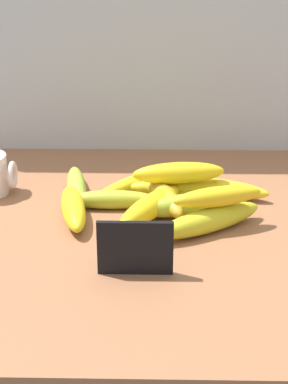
% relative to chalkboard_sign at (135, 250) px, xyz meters
% --- Properties ---
extents(counter_top, '(1.10, 0.76, 0.03)m').
position_rel_chalkboard_sign_xyz_m(counter_top, '(0.06, 0.15, -0.05)').
color(counter_top, '#905B3B').
rests_on(counter_top, ground).
extents(back_wall, '(1.30, 0.02, 0.70)m').
position_rel_chalkboard_sign_xyz_m(back_wall, '(0.06, 0.54, 0.28)').
color(back_wall, silver).
rests_on(back_wall, ground).
extents(chalkboard_sign, '(0.11, 0.02, 0.08)m').
position_rel_chalkboard_sign_xyz_m(chalkboard_sign, '(0.00, 0.00, 0.00)').
color(chalkboard_sign, black).
rests_on(chalkboard_sign, counter_top).
extents(banana_0, '(0.18, 0.09, 0.04)m').
position_rel_chalkboard_sign_xyz_m(banana_0, '(0.08, 0.19, -0.02)').
color(banana_0, '#98AD2B').
rests_on(banana_0, counter_top).
extents(banana_1, '(0.13, 0.18, 0.04)m').
position_rel_chalkboard_sign_xyz_m(banana_1, '(0.02, 0.18, -0.02)').
color(banana_1, yellow).
rests_on(banana_1, counter_top).
extents(banana_2, '(0.07, 0.18, 0.04)m').
position_rel_chalkboard_sign_xyz_m(banana_2, '(-0.11, 0.18, -0.02)').
color(banana_2, yellow).
rests_on(banana_2, counter_top).
extents(banana_3, '(0.07, 0.19, 0.03)m').
position_rel_chalkboard_sign_xyz_m(banana_3, '(-0.12, 0.28, -0.02)').
color(banana_3, '#9FC137').
rests_on(banana_3, counter_top).
extents(banana_4, '(0.16, 0.16, 0.03)m').
position_rel_chalkboard_sign_xyz_m(banana_4, '(-0.01, 0.30, -0.02)').
color(banana_4, yellow).
rests_on(banana_4, counter_top).
extents(banana_5, '(0.19, 0.14, 0.04)m').
position_rel_chalkboard_sign_xyz_m(banana_5, '(0.12, 0.13, -0.02)').
color(banana_5, gold).
rests_on(banana_5, counter_top).
extents(banana_6, '(0.21, 0.04, 0.03)m').
position_rel_chalkboard_sign_xyz_m(banana_6, '(0.08, 0.27, -0.02)').
color(banana_6, yellow).
rests_on(banana_6, counter_top).
extents(banana_7, '(0.09, 0.18, 0.04)m').
position_rel_chalkboard_sign_xyz_m(banana_7, '(0.04, 0.23, -0.02)').
color(banana_7, gold).
rests_on(banana_7, counter_top).
extents(banana_8, '(0.16, 0.04, 0.03)m').
position_rel_chalkboard_sign_xyz_m(banana_8, '(-0.05, 0.22, -0.02)').
color(banana_8, '#A6B22B').
rests_on(banana_8, counter_top).
extents(banana_9, '(0.20, 0.09, 0.03)m').
position_rel_chalkboard_sign_xyz_m(banana_9, '(0.14, 0.28, -0.02)').
color(banana_9, yellow).
rests_on(banana_9, counter_top).
extents(banana_10, '(0.17, 0.06, 0.04)m').
position_rel_chalkboard_sign_xyz_m(banana_10, '(0.07, 0.26, 0.02)').
color(banana_10, yellow).
rests_on(banana_10, banana_6).
extents(banana_11, '(0.16, 0.08, 0.03)m').
position_rel_chalkboard_sign_xyz_m(banana_11, '(0.13, 0.15, 0.02)').
color(banana_11, yellow).
rests_on(banana_11, banana_5).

